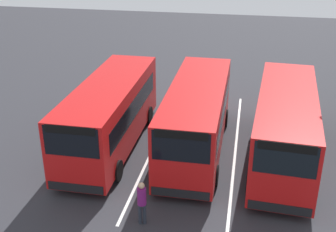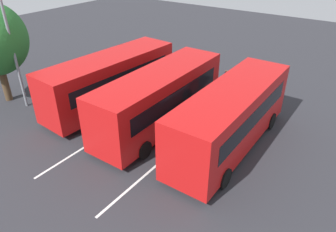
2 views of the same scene
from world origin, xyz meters
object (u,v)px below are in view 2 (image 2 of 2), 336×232
(pedestrian, at_px, (226,80))
(bus_center_right, at_px, (111,79))
(bus_center_left, at_px, (160,97))
(bus_far_left, at_px, (232,116))
(street_lamp, at_px, (12,31))

(pedestrian, bearing_deg, bus_center_right, -55.92)
(bus_center_left, height_order, pedestrian, bus_center_left)
(pedestrian, bearing_deg, bus_far_left, 14.68)
(bus_center_right, xyz_separation_m, street_lamp, (-3.18, 4.13, 3.02))
(bus_far_left, bearing_deg, pedestrian, 27.90)
(pedestrian, bearing_deg, bus_center_left, -24.64)
(street_lamp, bearing_deg, bus_center_left, 2.64)
(bus_center_left, bearing_deg, bus_center_right, 86.39)
(street_lamp, bearing_deg, pedestrian, 26.06)
(bus_center_left, relative_size, bus_center_right, 0.99)
(bus_far_left, xyz_separation_m, street_lamp, (-3.30, 12.10, 3.02))
(bus_center_right, bearing_deg, bus_center_left, -89.82)
(bus_far_left, xyz_separation_m, pedestrian, (5.41, 2.88, -0.74))
(bus_far_left, height_order, street_lamp, street_lamp)
(bus_center_left, distance_m, street_lamp, 9.09)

